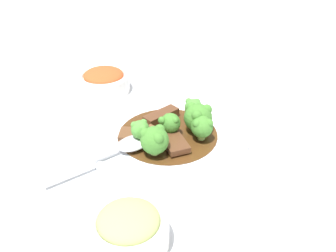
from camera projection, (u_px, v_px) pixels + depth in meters
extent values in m
plane|color=silver|center=(168.00, 141.00, 0.75)|extent=(4.00, 4.00, 0.00)
cylinder|color=white|center=(168.00, 138.00, 0.75)|extent=(0.30, 0.30, 0.01)
torus|color=white|center=(168.00, 135.00, 0.75)|extent=(0.30, 0.30, 0.01)
cylinder|color=#4C2D14|center=(168.00, 134.00, 0.74)|extent=(0.19, 0.19, 0.00)
cube|color=brown|center=(134.00, 135.00, 0.73)|extent=(0.06, 0.06, 0.01)
cube|color=#56331E|center=(161.00, 116.00, 0.78)|extent=(0.03, 0.08, 0.02)
cube|color=#56331E|center=(175.00, 144.00, 0.70)|extent=(0.07, 0.06, 0.01)
cube|color=brown|center=(153.00, 135.00, 0.73)|extent=(0.05, 0.04, 0.01)
cylinder|color=#7FA84C|center=(197.00, 128.00, 0.75)|extent=(0.02, 0.02, 0.01)
sphere|color=#427F2D|center=(198.00, 118.00, 0.73)|extent=(0.05, 0.05, 0.05)
sphere|color=#427F2D|center=(192.00, 108.00, 0.74)|extent=(0.02, 0.02, 0.02)
sphere|color=#427F2D|center=(197.00, 115.00, 0.71)|extent=(0.02, 0.02, 0.02)
sphere|color=#427F2D|center=(207.00, 110.00, 0.73)|extent=(0.02, 0.02, 0.02)
cylinder|color=#7FA84C|center=(155.00, 151.00, 0.69)|extent=(0.02, 0.02, 0.01)
sphere|color=#427F2D|center=(155.00, 140.00, 0.67)|extent=(0.05, 0.05, 0.05)
sphere|color=#427F2D|center=(145.00, 133.00, 0.67)|extent=(0.02, 0.02, 0.02)
sphere|color=#427F2D|center=(158.00, 138.00, 0.65)|extent=(0.02, 0.02, 0.02)
sphere|color=#427F2D|center=(160.00, 130.00, 0.68)|extent=(0.02, 0.02, 0.02)
cylinder|color=#7FA84C|center=(201.00, 136.00, 0.72)|extent=(0.01, 0.01, 0.01)
sphere|color=#427F2D|center=(202.00, 127.00, 0.71)|extent=(0.04, 0.04, 0.04)
sphere|color=#427F2D|center=(197.00, 124.00, 0.70)|extent=(0.02, 0.02, 0.02)
sphere|color=#427F2D|center=(209.00, 123.00, 0.70)|extent=(0.02, 0.02, 0.02)
sphere|color=#427F2D|center=(201.00, 118.00, 0.72)|extent=(0.02, 0.02, 0.02)
cylinder|color=#8EB756|center=(193.00, 115.00, 0.78)|extent=(0.01, 0.01, 0.01)
sphere|color=#4C8E38|center=(193.00, 108.00, 0.77)|extent=(0.04, 0.04, 0.04)
sphere|color=#4C8E38|center=(192.00, 106.00, 0.76)|extent=(0.01, 0.01, 0.01)
sphere|color=#4C8E38|center=(198.00, 102.00, 0.77)|extent=(0.01, 0.01, 0.01)
sphere|color=#4C8E38|center=(189.00, 101.00, 0.78)|extent=(0.01, 0.01, 0.01)
cylinder|color=#8EB756|center=(141.00, 139.00, 0.71)|extent=(0.01, 0.01, 0.02)
sphere|color=#4C8E38|center=(140.00, 130.00, 0.70)|extent=(0.03, 0.03, 0.03)
sphere|color=#4C8E38|center=(142.00, 128.00, 0.69)|extent=(0.01, 0.01, 0.01)
sphere|color=#4C8E38|center=(144.00, 122.00, 0.70)|extent=(0.01, 0.01, 0.01)
sphere|color=#4C8E38|center=(134.00, 125.00, 0.69)|extent=(0.01, 0.01, 0.01)
cylinder|color=#7FA84C|center=(169.00, 133.00, 0.73)|extent=(0.01, 0.01, 0.01)
sphere|color=#427F2D|center=(169.00, 124.00, 0.72)|extent=(0.04, 0.04, 0.04)
sphere|color=#427F2D|center=(175.00, 121.00, 0.71)|extent=(0.01, 0.01, 0.01)
sphere|color=#427F2D|center=(168.00, 116.00, 0.73)|extent=(0.01, 0.01, 0.01)
sphere|color=#427F2D|center=(164.00, 121.00, 0.71)|extent=(0.01, 0.01, 0.01)
ellipsoid|color=silver|center=(133.00, 143.00, 0.70)|extent=(0.06, 0.07, 0.01)
cylinder|color=silver|center=(81.00, 165.00, 0.65)|extent=(0.03, 0.14, 0.01)
cylinder|color=white|center=(105.00, 90.00, 0.92)|extent=(0.06, 0.06, 0.01)
cylinder|color=white|center=(104.00, 84.00, 0.91)|extent=(0.12, 0.12, 0.04)
torus|color=white|center=(103.00, 76.00, 0.90)|extent=(0.12, 0.12, 0.01)
ellipsoid|color=#D14C23|center=(103.00, 75.00, 0.90)|extent=(0.09, 0.09, 0.03)
cylinder|color=white|center=(130.00, 243.00, 0.54)|extent=(0.06, 0.06, 0.01)
cylinder|color=white|center=(129.00, 234.00, 0.53)|extent=(0.11, 0.11, 0.04)
torus|color=white|center=(129.00, 222.00, 0.52)|extent=(0.11, 0.11, 0.01)
ellipsoid|color=#A3B266|center=(128.00, 221.00, 0.52)|extent=(0.08, 0.08, 0.03)
cylinder|color=white|center=(287.00, 126.00, 0.79)|extent=(0.08, 0.08, 0.01)
torus|color=white|center=(287.00, 124.00, 0.78)|extent=(0.08, 0.08, 0.01)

